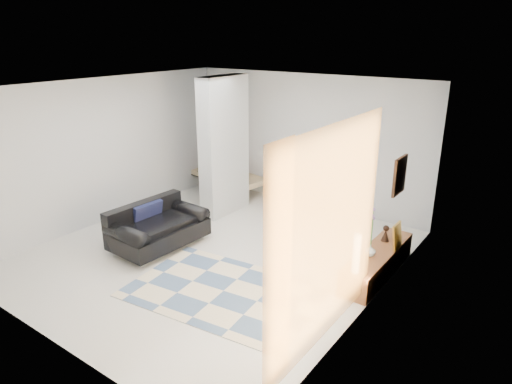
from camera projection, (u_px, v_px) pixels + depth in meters
The scene contains 17 objects.
floor at pixel (216, 252), 7.85m from camera, with size 6.00×6.00×0.00m, color silver.
ceiling at pixel (211, 87), 6.93m from camera, with size 6.00×6.00×0.00m, color white.
wall_back at pixel (306, 141), 9.69m from camera, with size 6.00×6.00×0.00m, color silver.
wall_front at pixel (39, 239), 5.09m from camera, with size 6.00×6.00×0.00m, color silver.
wall_left at pixel (107, 151), 8.90m from camera, with size 6.00×6.00×0.00m, color silver.
wall_right at pixel (376, 211), 5.88m from camera, with size 6.00×6.00×0.00m, color silver.
partition_column at pixel (224, 146), 9.22m from camera, with size 0.35×1.20×2.80m, color #B4BABC.
hallway_door at pixel (228, 145), 10.94m from camera, with size 0.85×0.06×2.04m, color white.
curtain at pixel (330, 237), 5.02m from camera, with size 2.55×2.55×0.00m, color gold.
wall_art at pixel (400, 176), 6.50m from camera, with size 0.04×0.45×0.55m, color #391E0F.
media_console at pixel (377, 262), 7.09m from camera, with size 0.45×1.91×0.80m.
loveseat at pixel (156, 227), 7.99m from camera, with size 1.04×1.69×0.76m.
daybed at pixel (227, 174), 10.77m from camera, with size 2.10×1.16×0.77m.
area_rug at pixel (224, 291), 6.66m from camera, with size 2.71×1.81×0.01m, color beige.
cylinder_lamp at pixel (356, 254), 6.30m from camera, with size 0.11×0.11×0.58m, color beige.
bronze_figurine at pixel (386, 233), 7.32m from camera, with size 0.13×0.13×0.26m, color black, non-canonical shape.
vase at pixel (370, 250), 6.85m from camera, with size 0.17×0.17×0.18m, color silver.
Camera 1 is at (4.67, -5.35, 3.58)m, focal length 32.00 mm.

